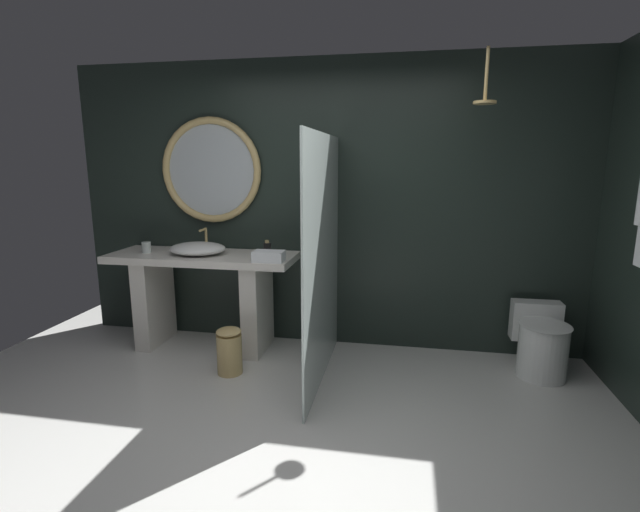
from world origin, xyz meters
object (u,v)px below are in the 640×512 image
(round_wall_mirror, at_px, (211,170))
(folded_hand_towel, at_px, (269,256))
(vessel_sink, at_px, (198,248))
(toilet, at_px, (541,343))
(tumbler_cup, at_px, (146,247))
(rain_shower_head, at_px, (485,94))
(soap_dispenser, at_px, (267,249))
(waste_bin, at_px, (229,350))

(round_wall_mirror, xyz_separation_m, folded_hand_towel, (0.69, -0.48, -0.69))
(vessel_sink, height_order, toilet, vessel_sink)
(tumbler_cup, height_order, rain_shower_head, rain_shower_head)
(rain_shower_head, bearing_deg, toilet, 15.88)
(rain_shower_head, height_order, folded_hand_towel, rain_shower_head)
(round_wall_mirror, distance_m, folded_hand_towel, 1.09)
(soap_dispenser, bearing_deg, waste_bin, -109.08)
(toilet, bearing_deg, tumbler_cup, 179.97)
(round_wall_mirror, relative_size, rain_shower_head, 2.49)
(soap_dispenser, xyz_separation_m, folded_hand_towel, (0.08, -0.22, -0.02))
(tumbler_cup, height_order, folded_hand_towel, tumbler_cup)
(rain_shower_head, relative_size, waste_bin, 1.01)
(soap_dispenser, height_order, waste_bin, soap_dispenser)
(vessel_sink, xyz_separation_m, tumbler_cup, (-0.50, -0.01, -0.00))
(soap_dispenser, bearing_deg, round_wall_mirror, 156.72)
(folded_hand_towel, bearing_deg, soap_dispenser, 109.94)
(soap_dispenser, bearing_deg, vessel_sink, -175.25)
(tumbler_cup, xyz_separation_m, soap_dispenser, (1.13, 0.06, 0.01))
(tumbler_cup, distance_m, folded_hand_towel, 1.22)
(round_wall_mirror, height_order, rain_shower_head, rain_shower_head)
(vessel_sink, bearing_deg, folded_hand_towel, -13.16)
(soap_dispenser, xyz_separation_m, rain_shower_head, (1.72, -0.23, 1.23))
(tumbler_cup, xyz_separation_m, toilet, (3.44, -0.00, -0.67))
(rain_shower_head, bearing_deg, soap_dispenser, 172.37)
(rain_shower_head, distance_m, waste_bin, 2.76)
(folded_hand_towel, bearing_deg, tumbler_cup, 172.57)
(vessel_sink, height_order, round_wall_mirror, round_wall_mirror)
(round_wall_mirror, distance_m, waste_bin, 1.68)
(vessel_sink, relative_size, rain_shower_head, 1.30)
(tumbler_cup, height_order, soap_dispenser, soap_dispenser)
(soap_dispenser, bearing_deg, rain_shower_head, -7.63)
(round_wall_mirror, relative_size, toilet, 1.75)
(soap_dispenser, relative_size, folded_hand_towel, 0.55)
(soap_dispenser, relative_size, waste_bin, 0.36)
(rain_shower_head, xyz_separation_m, toilet, (0.59, 0.17, -1.91))
(rain_shower_head, bearing_deg, tumbler_cup, 176.60)
(vessel_sink, distance_m, rain_shower_head, 2.66)
(folded_hand_towel, bearing_deg, rain_shower_head, -0.40)
(waste_bin, height_order, folded_hand_towel, folded_hand_towel)
(tumbler_cup, bearing_deg, toilet, -0.03)
(waste_bin, relative_size, folded_hand_towel, 1.51)
(vessel_sink, relative_size, folded_hand_towel, 1.98)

